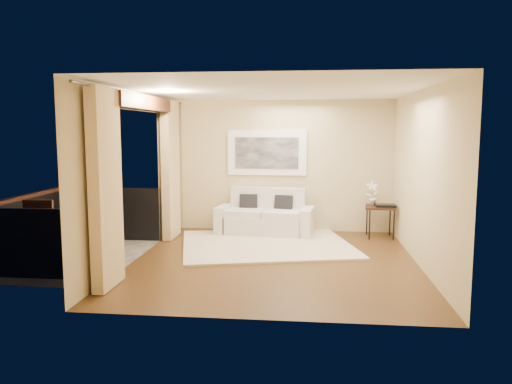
# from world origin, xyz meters

# --- Properties ---
(floor) EXTENTS (5.00, 5.00, 0.00)m
(floor) POSITION_xyz_m (0.00, 0.00, 0.00)
(floor) COLOR #4F3317
(floor) RESTS_ON ground
(room_shell) EXTENTS (5.00, 6.40, 5.00)m
(room_shell) POSITION_xyz_m (-2.13, 0.00, 2.52)
(room_shell) COLOR white
(room_shell) RESTS_ON ground
(balcony) EXTENTS (1.81, 2.60, 1.17)m
(balcony) POSITION_xyz_m (-3.31, 0.00, 0.18)
(balcony) COLOR #605B56
(balcony) RESTS_ON ground
(curtains) EXTENTS (0.16, 4.80, 2.64)m
(curtains) POSITION_xyz_m (-2.11, 0.00, 1.34)
(curtains) COLOR #D0B480
(curtains) RESTS_ON ground
(artwork) EXTENTS (1.62, 0.07, 0.92)m
(artwork) POSITION_xyz_m (-0.33, 2.46, 1.62)
(artwork) COLOR white
(artwork) RESTS_ON room_shell
(rug) EXTENTS (3.52, 3.24, 0.04)m
(rug) POSITION_xyz_m (-0.22, 1.10, 0.02)
(rug) COLOR beige
(rug) RESTS_ON floor
(sofa) EXTENTS (1.99, 1.03, 0.92)m
(sofa) POSITION_xyz_m (-0.32, 2.09, 0.32)
(sofa) COLOR silver
(sofa) RESTS_ON floor
(side_table) EXTENTS (0.63, 0.63, 0.62)m
(side_table) POSITION_xyz_m (1.93, 2.00, 0.56)
(side_table) COLOR #331911
(side_table) RESTS_ON floor
(tray) EXTENTS (0.38, 0.28, 0.05)m
(tray) POSITION_xyz_m (2.01, 1.91, 0.64)
(tray) COLOR black
(tray) RESTS_ON side_table
(orchid) EXTENTS (0.28, 0.22, 0.48)m
(orchid) POSITION_xyz_m (1.79, 2.11, 0.86)
(orchid) COLOR white
(orchid) RESTS_ON side_table
(bistro_table) EXTENTS (0.75, 0.75, 0.83)m
(bistro_table) POSITION_xyz_m (-3.00, -0.08, 0.75)
(bistro_table) COLOR #331911
(bistro_table) RESTS_ON balcony
(balcony_chair_far) EXTENTS (0.42, 0.43, 0.87)m
(balcony_chair_far) POSITION_xyz_m (-3.15, 0.59, 0.50)
(balcony_chair_far) COLOR #331911
(balcony_chair_far) RESTS_ON balcony
(balcony_chair_near) EXTENTS (0.47, 0.48, 1.05)m
(balcony_chair_near) POSITION_xyz_m (-3.49, -0.89, 0.61)
(balcony_chair_near) COLOR #331911
(balcony_chair_near) RESTS_ON balcony
(ice_bucket) EXTENTS (0.18, 0.18, 0.20)m
(ice_bucket) POSITION_xyz_m (-3.18, 0.01, 0.93)
(ice_bucket) COLOR white
(ice_bucket) RESTS_ON bistro_table
(candle) EXTENTS (0.06, 0.06, 0.07)m
(candle) POSITION_xyz_m (-2.90, 0.02, 0.86)
(candle) COLOR red
(candle) RESTS_ON bistro_table
(vase) EXTENTS (0.04, 0.04, 0.18)m
(vase) POSITION_xyz_m (-3.06, -0.22, 0.92)
(vase) COLOR silver
(vase) RESTS_ON bistro_table
(glass_a) EXTENTS (0.06, 0.06, 0.12)m
(glass_a) POSITION_xyz_m (-2.87, -0.13, 0.89)
(glass_a) COLOR silver
(glass_a) RESTS_ON bistro_table
(glass_b) EXTENTS (0.06, 0.06, 0.12)m
(glass_b) POSITION_xyz_m (-2.79, -0.09, 0.89)
(glass_b) COLOR silver
(glass_b) RESTS_ON bistro_table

